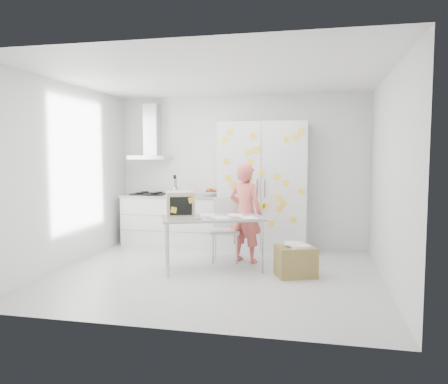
% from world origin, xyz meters
% --- Properties ---
extents(floor, '(4.50, 4.00, 0.02)m').
position_xyz_m(floor, '(0.00, 0.00, -0.01)').
color(floor, silver).
rests_on(floor, ground).
extents(walls, '(4.52, 4.01, 2.70)m').
position_xyz_m(walls, '(0.00, 0.72, 1.35)').
color(walls, white).
rests_on(walls, ground).
extents(ceiling, '(4.50, 4.00, 0.02)m').
position_xyz_m(ceiling, '(0.00, 0.00, 2.70)').
color(ceiling, white).
rests_on(ceiling, walls).
extents(counter_run, '(1.84, 0.63, 1.28)m').
position_xyz_m(counter_run, '(-1.20, 1.70, 0.47)').
color(counter_run, white).
rests_on(counter_run, ground).
extents(range_hood, '(0.70, 0.48, 1.01)m').
position_xyz_m(range_hood, '(-1.65, 1.84, 1.96)').
color(range_hood, silver).
rests_on(range_hood, walls).
extents(tall_cabinet, '(1.50, 0.68, 2.20)m').
position_xyz_m(tall_cabinet, '(0.45, 1.67, 1.10)').
color(tall_cabinet, silver).
rests_on(tall_cabinet, ground).
extents(person, '(0.65, 0.54, 1.52)m').
position_xyz_m(person, '(0.29, 0.75, 0.76)').
color(person, '#DE5E56').
rests_on(person, ground).
extents(desk, '(1.58, 1.19, 1.13)m').
position_xyz_m(desk, '(-0.37, 0.10, 0.86)').
color(desk, '#A0A5AA').
rests_on(desk, ground).
extents(chair, '(0.49, 0.49, 0.98)m').
position_xyz_m(chair, '(-0.02, 0.78, 0.55)').
color(chair, silver).
rests_on(chair, ground).
extents(cardboard_box, '(0.62, 0.56, 0.45)m').
position_xyz_m(cardboard_box, '(1.10, 0.10, 0.21)').
color(cardboard_box, olive).
rests_on(cardboard_box, ground).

